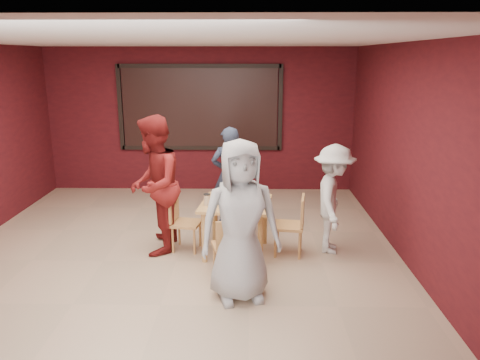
{
  "coord_description": "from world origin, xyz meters",
  "views": [
    {
      "loc": [
        0.95,
        -5.66,
        2.61
      ],
      "look_at": [
        0.84,
        0.32,
        1.03
      ],
      "focal_mm": 35.0,
      "sensor_mm": 36.0,
      "label": 1
    }
  ],
  "objects_px": {
    "dining_table": "(236,208)",
    "chair_left": "(181,219)",
    "diner_left": "(154,185)",
    "chair_right": "(294,222)",
    "diner_front": "(240,221)",
    "chair_back": "(235,198)",
    "diner_back": "(229,176)",
    "chair_front": "(230,244)",
    "diner_right": "(333,199)"
  },
  "relations": [
    {
      "from": "dining_table",
      "to": "chair_left",
      "type": "relative_size",
      "value": 1.29
    },
    {
      "from": "diner_left",
      "to": "chair_left",
      "type": "bearing_deg",
      "value": 97.43
    },
    {
      "from": "chair_right",
      "to": "diner_left",
      "type": "distance_m",
      "value": 1.95
    },
    {
      "from": "diner_front",
      "to": "chair_right",
      "type": "bearing_deg",
      "value": 45.81
    },
    {
      "from": "chair_back",
      "to": "diner_back",
      "type": "height_order",
      "value": "diner_back"
    },
    {
      "from": "diner_back",
      "to": "chair_left",
      "type": "bearing_deg",
      "value": 55.52
    },
    {
      "from": "chair_right",
      "to": "chair_left",
      "type": "bearing_deg",
      "value": 174.87
    },
    {
      "from": "chair_back",
      "to": "diner_front",
      "type": "bearing_deg",
      "value": -86.53
    },
    {
      "from": "chair_front",
      "to": "diner_back",
      "type": "distance_m",
      "value": 1.99
    },
    {
      "from": "diner_front",
      "to": "diner_back",
      "type": "relative_size",
      "value": 1.14
    },
    {
      "from": "dining_table",
      "to": "diner_left",
      "type": "relative_size",
      "value": 0.54
    },
    {
      "from": "chair_right",
      "to": "diner_right",
      "type": "relative_size",
      "value": 0.55
    },
    {
      "from": "diner_front",
      "to": "diner_left",
      "type": "xyz_separation_m",
      "value": [
        -1.18,
        1.29,
        0.04
      ]
    },
    {
      "from": "diner_back",
      "to": "chair_back",
      "type": "bearing_deg",
      "value": 96.9
    },
    {
      "from": "dining_table",
      "to": "diner_right",
      "type": "relative_size",
      "value": 0.67
    },
    {
      "from": "chair_front",
      "to": "chair_back",
      "type": "distance_m",
      "value": 1.51
    },
    {
      "from": "diner_back",
      "to": "diner_left",
      "type": "height_order",
      "value": "diner_left"
    },
    {
      "from": "dining_table",
      "to": "chair_back",
      "type": "relative_size",
      "value": 1.03
    },
    {
      "from": "chair_back",
      "to": "diner_back",
      "type": "xyz_separation_m",
      "value": [
        -0.1,
        0.45,
        0.23
      ]
    },
    {
      "from": "diner_front",
      "to": "chair_back",
      "type": "bearing_deg",
      "value": 79.7
    },
    {
      "from": "chair_back",
      "to": "chair_right",
      "type": "relative_size",
      "value": 1.19
    },
    {
      "from": "chair_back",
      "to": "diner_back",
      "type": "relative_size",
      "value": 0.62
    },
    {
      "from": "chair_front",
      "to": "diner_left",
      "type": "relative_size",
      "value": 0.41
    },
    {
      "from": "diner_back",
      "to": "diner_right",
      "type": "bearing_deg",
      "value": 137.14
    },
    {
      "from": "chair_front",
      "to": "diner_right",
      "type": "height_order",
      "value": "diner_right"
    },
    {
      "from": "dining_table",
      "to": "chair_right",
      "type": "height_order",
      "value": "dining_table"
    },
    {
      "from": "dining_table",
      "to": "chair_left",
      "type": "xyz_separation_m",
      "value": [
        -0.75,
        0.09,
        -0.2
      ]
    },
    {
      "from": "diner_back",
      "to": "diner_right",
      "type": "relative_size",
      "value": 1.05
    },
    {
      "from": "chair_front",
      "to": "diner_left",
      "type": "xyz_separation_m",
      "value": [
        -1.05,
        0.8,
        0.51
      ]
    },
    {
      "from": "chair_right",
      "to": "diner_front",
      "type": "distance_m",
      "value": 1.45
    },
    {
      "from": "chair_front",
      "to": "chair_right",
      "type": "bearing_deg",
      "value": 40.22
    },
    {
      "from": "diner_front",
      "to": "chair_front",
      "type": "bearing_deg",
      "value": 91.99
    },
    {
      "from": "chair_back",
      "to": "diner_left",
      "type": "xyz_separation_m",
      "value": [
        -1.06,
        -0.71,
        0.39
      ]
    },
    {
      "from": "chair_front",
      "to": "chair_left",
      "type": "xyz_separation_m",
      "value": [
        -0.7,
        0.85,
        0.01
      ]
    },
    {
      "from": "chair_right",
      "to": "diner_back",
      "type": "distance_m",
      "value": 1.58
    },
    {
      "from": "dining_table",
      "to": "diner_right",
      "type": "bearing_deg",
      "value": 3.42
    },
    {
      "from": "diner_front",
      "to": "diner_left",
      "type": "relative_size",
      "value": 0.96
    },
    {
      "from": "chair_left",
      "to": "diner_front",
      "type": "height_order",
      "value": "diner_front"
    },
    {
      "from": "dining_table",
      "to": "chair_left",
      "type": "distance_m",
      "value": 0.78
    },
    {
      "from": "chair_front",
      "to": "diner_left",
      "type": "height_order",
      "value": "diner_left"
    },
    {
      "from": "chair_back",
      "to": "diner_left",
      "type": "relative_size",
      "value": 0.52
    },
    {
      "from": "chair_back",
      "to": "chair_right",
      "type": "xyz_separation_m",
      "value": [
        0.82,
        -0.8,
        -0.09
      ]
    },
    {
      "from": "chair_front",
      "to": "diner_right",
      "type": "distance_m",
      "value": 1.64
    },
    {
      "from": "dining_table",
      "to": "diner_right",
      "type": "distance_m",
      "value": 1.32
    },
    {
      "from": "chair_left",
      "to": "diner_back",
      "type": "bearing_deg",
      "value": 60.81
    },
    {
      "from": "diner_left",
      "to": "diner_right",
      "type": "xyz_separation_m",
      "value": [
        2.42,
        0.03,
        -0.19
      ]
    },
    {
      "from": "chair_front",
      "to": "diner_back",
      "type": "relative_size",
      "value": 0.49
    },
    {
      "from": "chair_back",
      "to": "diner_right",
      "type": "bearing_deg",
      "value": -26.37
    },
    {
      "from": "chair_right",
      "to": "diner_front",
      "type": "xyz_separation_m",
      "value": [
        -0.7,
        -1.19,
        0.43
      ]
    },
    {
      "from": "chair_front",
      "to": "diner_right",
      "type": "relative_size",
      "value": 0.51
    }
  ]
}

